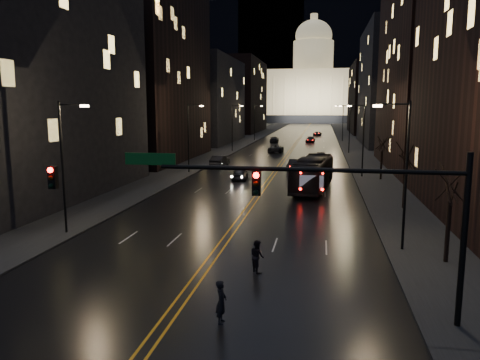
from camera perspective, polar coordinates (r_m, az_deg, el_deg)
The scene contains 37 objects.
ground at distance 21.30m, azimuth -7.75°, elevation -15.15°, with size 900.00×900.00×0.00m, color black.
road at distance 148.86m, azimuth 7.64°, elevation 5.57°, with size 20.00×320.00×0.02m, color black.
sidewalk_left at distance 150.08m, azimuth 2.27°, elevation 5.70°, with size 8.00×320.00×0.16m, color black.
sidewalk_right at distance 148.95m, azimuth 13.06°, elevation 5.45°, with size 8.00×320.00×0.16m, color black.
center_line at distance 148.86m, azimuth 7.64°, elevation 5.58°, with size 0.62×320.00×0.01m, color orange.
building_left_near at distance 48.75m, azimuth -24.24°, elevation 10.94°, with size 12.00×28.00×22.00m, color black.
building_left_mid at distance 77.56m, azimuth -10.76°, elevation 12.77°, with size 12.00×30.00×28.00m, color black.
building_left_far at distance 113.76m, azimuth -3.86°, elevation 9.63°, with size 12.00×34.00×20.00m, color black.
building_left_dist at distance 160.81m, azimuth 0.27°, elevation 10.17°, with size 12.00×40.00×24.00m, color black.
building_right_tall at distance 70.85m, azimuth 23.03°, elevation 16.67°, with size 12.00×30.00×38.00m, color black.
building_right_mid at distance 111.57m, azimuth 17.97°, elevation 10.78°, with size 12.00×34.00×26.00m, color black.
building_right_dist at distance 159.21m, azimuth 15.56°, elevation 9.50°, with size 12.00×40.00×22.00m, color black.
mountain_ridge at distance 403.87m, azimuth 15.34°, elevation 16.70°, with size 520.00×60.00×130.00m, color black.
capitol at distance 268.69m, azimuth 8.81°, elevation 10.69°, with size 90.00×50.00×58.50m.
traffic_signal at distance 18.83m, azimuth 9.31°, elevation -2.09°, with size 17.29×0.45×7.00m.
streetlamp_right_near at distance 29.10m, azimuth 19.28°, elevation 1.38°, with size 2.13×0.25×9.00m.
streetlamp_left_near at distance 33.30m, azimuth -20.57°, elevation 2.21°, with size 2.13×0.25×9.00m.
streetlamp_right_mid at distance 58.79m, azimuth 14.64°, elevation 5.19°, with size 2.13×0.25×9.00m.
streetlamp_left_mid at distance 60.98m, azimuth -6.15°, elevation 5.56°, with size 2.13×0.25×9.00m.
streetlamp_right_far at distance 88.69m, azimuth 13.10°, elevation 6.43°, with size 2.13×0.25×9.00m.
streetlamp_left_far at distance 90.15m, azimuth -0.84°, elevation 6.70°, with size 2.13×0.25×9.00m.
streetlamp_right_dist at distance 118.64m, azimuth 12.34°, elevation 7.05°, with size 2.13×0.25×9.00m.
streetlamp_left_dist at distance 119.74m, azimuth 1.87°, elevation 7.26°, with size 2.13×0.25×9.00m.
tree_right_near at distance 27.69m, azimuth 24.34°, elevation -0.45°, with size 2.40×2.40×6.65m.
tree_right_mid at distance 41.29m, azimuth 19.60°, elevation 2.69°, with size 2.40×2.40×6.65m.
tree_right_far at distance 57.06m, azimuth 16.97°, elevation 4.42°, with size 2.40×2.40×6.65m.
bus at distance 49.45m, azimuth 8.87°, elevation 0.79°, with size 2.89×12.37×3.44m, color black.
oncoming_car_a at distance 55.48m, azimuth -0.01°, elevation 0.73°, with size 1.68×4.18×1.43m, color black.
oncoming_car_b at distance 68.07m, azimuth -2.46°, elevation 2.35°, with size 1.73×4.97×1.64m, color black.
oncoming_car_c at distance 88.93m, azimuth 4.40°, elevation 3.85°, with size 2.52×5.47×1.52m, color black.
oncoming_car_d at distance 114.09m, azimuth 4.20°, elevation 4.96°, with size 1.98×4.88×1.42m, color black.
receding_car_a at distance 64.46m, azimuth 6.72°, elevation 1.86°, with size 1.59×4.55×1.50m, color black.
receding_car_b at distance 76.58m, azimuth 9.92°, elevation 2.89°, with size 1.71×4.26×1.45m, color black.
receding_car_c at distance 114.28m, azimuth 8.57°, elevation 4.88°, with size 1.94×4.77×1.38m, color black.
receding_car_d at distance 141.48m, azimuth 9.39°, elevation 5.60°, with size 2.04×4.43×1.23m, color black.
pedestrian_a at distance 19.42m, azimuth -2.30°, elevation -14.64°, with size 0.66×0.43×1.80m, color black.
pedestrian_b at distance 24.96m, azimuth 2.12°, elevation -9.26°, with size 0.85×0.46×1.74m, color black.
Camera 1 is at (6.06, -18.49, 8.68)m, focal length 35.00 mm.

